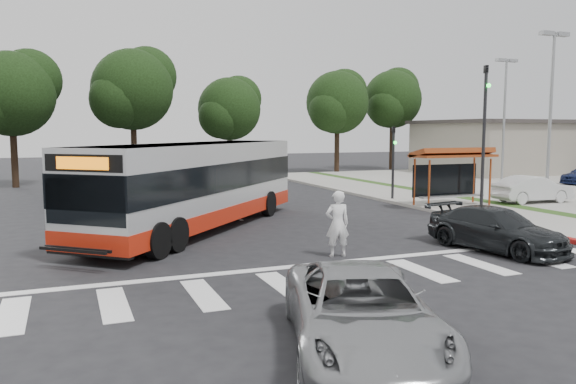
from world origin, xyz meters
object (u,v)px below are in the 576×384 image
transit_bus (197,187)px  dark_sedan (496,229)px  pedestrian (337,224)px  silver_suv_south (361,312)px

transit_bus → dark_sedan: 10.82m
transit_bus → pedestrian: transit_bus is taller
pedestrian → dark_sedan: 5.20m
pedestrian → silver_suv_south: bearing=75.9°
transit_bus → dark_sedan: bearing=-1.3°
transit_bus → silver_suv_south: transit_bus is taller
dark_sedan → silver_suv_south: (-8.04, -5.71, 0.04)m
transit_bus → silver_suv_south: size_ratio=2.49×
dark_sedan → silver_suv_south: silver_suv_south is taller
pedestrian → transit_bus: bearing=-55.7°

